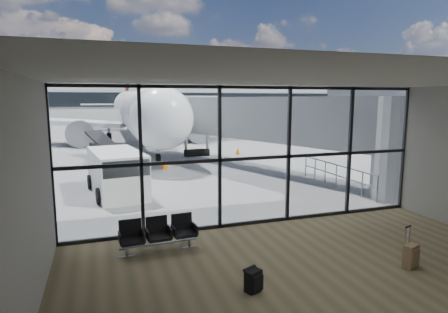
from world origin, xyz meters
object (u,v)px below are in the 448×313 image
suitcase (411,256)px  airliner (137,111)px  backpack (254,281)px  belt_loader (108,150)px  service_van (117,172)px  seating_row (158,232)px

suitcase → airliner: airliner is taller
backpack → belt_loader: belt_loader is taller
backpack → airliner: (0.70, 30.88, 2.66)m
airliner → belt_loader: (-3.13, -11.15, -2.30)m
suitcase → belt_loader: bearing=88.7°
suitcase → backpack: bearing=158.2°
service_van → belt_loader: (-0.12, 10.18, -0.35)m
service_van → suitcase: bearing=-64.4°
suitcase → belt_loader: belt_loader is taller
service_van → belt_loader: bearing=83.0°
seating_row → suitcase: bearing=-31.6°
backpack → suitcase: (4.07, -0.17, 0.06)m
backpack → suitcase: 4.07m
backpack → airliner: size_ratio=0.01×
backpack → seating_row: bearing=95.2°
seating_row → airliner: (2.29, 28.01, 2.40)m
seating_row → belt_loader: belt_loader is taller
airliner → service_van: 21.63m
belt_loader → seating_row: bearing=-112.1°
suitcase → airliner: size_ratio=0.03×
airliner → service_van: bearing=-97.2°
backpack → suitcase: size_ratio=0.51×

